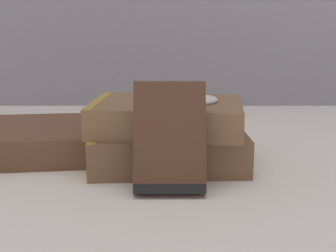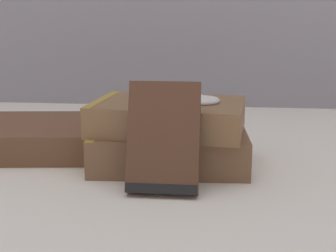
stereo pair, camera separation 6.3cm
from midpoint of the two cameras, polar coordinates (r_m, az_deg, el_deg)
name	(u,v)px [view 1 (the left image)]	position (r m, az deg, el deg)	size (l,w,h in m)	color
ground_plane	(130,165)	(0.68, -7.26, -4.78)	(3.00, 3.00, 0.00)	silver
book_flat_bottom	(165,148)	(0.67, -3.04, -2.75)	(0.22, 0.15, 0.05)	brown
book_flat_top	(164,116)	(0.66, -3.22, 1.15)	(0.22, 0.16, 0.04)	brown
book_side_left	(14,140)	(0.77, -20.51, -1.69)	(0.25, 0.20, 0.05)	brown
book_leaning_front	(171,142)	(0.57, -2.86, -1.98)	(0.09, 0.06, 0.13)	#4C2D1E
pocket_watch	(200,99)	(0.66, 1.16, 3.23)	(0.05, 0.06, 0.01)	silver
reading_glasses	(145,138)	(0.82, -4.99, -1.50)	(0.09, 0.05, 0.00)	black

